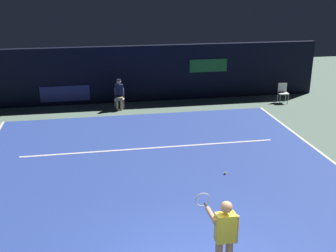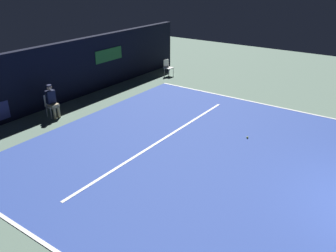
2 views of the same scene
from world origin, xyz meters
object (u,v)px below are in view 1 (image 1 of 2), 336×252
(line_judge_on_chair, at_px, (119,94))
(tennis_ball, at_px, (225,173))
(tennis_player, at_px, (224,236))
(courtside_chair_near, at_px, (283,92))

(line_judge_on_chair, distance_m, tennis_ball, 7.69)
(tennis_player, bearing_deg, courtside_chair_near, 60.34)
(courtside_chair_near, relative_size, tennis_ball, 12.94)
(line_judge_on_chair, xyz_separation_m, courtside_chair_near, (7.57, -0.31, -0.18))
(tennis_ball, bearing_deg, tennis_player, -108.40)
(tennis_player, xyz_separation_m, courtside_chair_near, (6.43, 11.29, -0.49))
(tennis_player, distance_m, courtside_chair_near, 13.00)
(courtside_chair_near, bearing_deg, tennis_player, -119.66)
(tennis_player, height_order, line_judge_on_chair, tennis_player)
(courtside_chair_near, bearing_deg, tennis_ball, -125.74)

